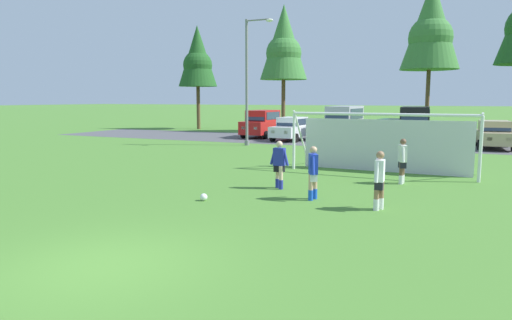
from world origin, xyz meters
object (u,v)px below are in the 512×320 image
player_midfield_center (313,173)px  player_defender_far (402,161)px  soccer_goal (383,142)px  street_lamp (249,81)px  soccer_ball (204,197)px  parked_car_slot_center_left (344,122)px  parked_car_slot_right (494,134)px  player_striker_near (379,181)px  parked_car_slot_center_right (415,124)px  player_winger_left (279,165)px  parked_car_slot_center (392,132)px  parked_car_slot_far_left (262,123)px  parked_car_slot_left (292,129)px

player_midfield_center → player_defender_far: bearing=61.5°
soccer_goal → street_lamp: bearing=141.7°
soccer_ball → parked_car_slot_center_left: bearing=93.1°
soccer_ball → parked_car_slot_right: size_ratio=0.05×
soccer_goal → parked_car_slot_right: 13.21m
player_striker_near → player_defender_far: bearing=89.1°
soccer_goal → parked_car_slot_center_right: size_ratio=1.52×
player_defender_far → player_winger_left: (-3.70, -2.69, 0.00)m
player_midfield_center → player_defender_far: (2.12, 3.90, 0.00)m
parked_car_slot_center_left → parked_car_slot_center_right: (5.10, -0.77, 0.00)m
player_midfield_center → parked_car_slot_right: size_ratio=0.38×
player_midfield_center → parked_car_slot_right: 19.46m
parked_car_slot_center → parked_car_slot_center_right: (1.30, 1.35, 0.47)m
parked_car_slot_center_right → street_lamp: size_ratio=0.61×
parked_car_slot_far_left → street_lamp: street_lamp is taller
parked_car_slot_center_right → parked_car_slot_right: size_ratio=1.14×
player_striker_near → street_lamp: 18.51m
parked_car_slot_left → street_lamp: 5.78m
player_defender_far → parked_car_slot_center: parked_car_slot_center is taller
soccer_goal → parked_car_slot_center_right: 13.69m
soccer_ball → parked_car_slot_center_left: (-1.21, 22.24, 1.23)m
soccer_ball → parked_car_slot_far_left: bearing=109.5°
parked_car_slot_center_left → parked_car_slot_center_right: bearing=-8.6°
soccer_ball → parked_car_slot_right: (8.70, 20.10, 0.77)m
soccer_goal → player_striker_near: size_ratio=4.55×
parked_car_slot_right → street_lamp: size_ratio=0.53×
player_midfield_center → parked_car_slot_center_right: 19.98m
parked_car_slot_center_right → parked_car_slot_far_left: bearing=178.1°
player_winger_left → parked_car_slot_center_left: 19.69m
soccer_goal → parked_car_slot_center: (-1.40, 12.34, -0.42)m
player_striker_near → parked_car_slot_center: parked_car_slot_center is taller
player_defender_far → parked_car_slot_far_left: parked_car_slot_far_left is taller
parked_car_slot_far_left → player_midfield_center: bearing=-62.3°
soccer_goal → street_lamp: 12.95m
street_lamp → player_striker_near: bearing=-53.1°
soccer_ball → parked_car_slot_center_right: 21.85m
player_defender_far → parked_car_slot_center: (-2.48, 14.71, 0.05)m
soccer_ball → player_midfield_center: bearing=27.2°
player_striker_near → player_defender_far: (0.07, 4.37, 0.00)m
parked_car_slot_left → parked_car_slot_center_left: size_ratio=0.88×
player_winger_left → parked_car_slot_right: parked_car_slot_right is taller
parked_car_slot_left → soccer_goal: bearing=-55.2°
player_defender_far → player_winger_left: size_ratio=1.00×
soccer_goal → parked_car_slot_center: soccer_goal is taller
player_striker_near → player_defender_far: 4.37m
soccer_goal → player_defender_far: bearing=-65.3°
player_winger_left → street_lamp: 15.18m
player_striker_near → player_defender_far: size_ratio=1.00×
parked_car_slot_far_left → parked_car_slot_right: 16.55m
player_striker_near → street_lamp: bearing=126.9°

